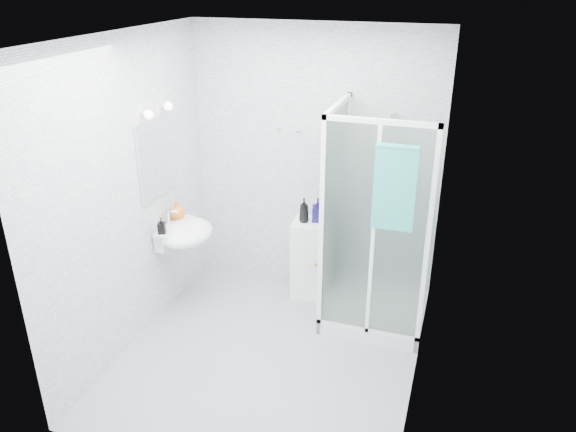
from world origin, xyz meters
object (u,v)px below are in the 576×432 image
(shampoo_bottle_b, at_px, (318,210))
(soap_dispenser_black, at_px, (162,226))
(storage_cabinet, at_px, (310,259))
(wall_basin, at_px, (184,233))
(shower_enclosure, at_px, (367,278))
(soap_dispenser_orange, at_px, (177,210))
(hand_towel, at_px, (395,186))
(shampoo_bottle_a, at_px, (304,210))

(shampoo_bottle_b, height_order, soap_dispenser_black, shampoo_bottle_b)
(shampoo_bottle_b, bearing_deg, storage_cabinet, -146.83)
(wall_basin, xyz_separation_m, shampoo_bottle_b, (1.09, 0.63, 0.11))
(storage_cabinet, bearing_deg, soap_dispenser_black, -149.95)
(storage_cabinet, xyz_separation_m, shampoo_bottle_b, (0.06, 0.04, 0.51))
(shower_enclosure, relative_size, shampoo_bottle_b, 8.75)
(shower_enclosure, relative_size, storage_cabinet, 2.51)
(soap_dispenser_orange, bearing_deg, hand_towel, -5.98)
(shampoo_bottle_a, bearing_deg, soap_dispenser_orange, -157.69)
(wall_basin, height_order, storage_cabinet, wall_basin)
(wall_basin, bearing_deg, hand_towel, -2.59)
(shampoo_bottle_b, relative_size, soap_dispenser_black, 1.54)
(storage_cabinet, distance_m, hand_towel, 1.55)
(shampoo_bottle_b, bearing_deg, hand_towel, -42.35)
(shampoo_bottle_a, bearing_deg, soap_dispenser_black, -144.74)
(wall_basin, xyz_separation_m, soap_dispenser_black, (-0.11, -0.19, 0.14))
(shampoo_bottle_a, bearing_deg, shampoo_bottle_b, 25.99)
(hand_towel, relative_size, soap_dispenser_black, 4.66)
(wall_basin, distance_m, soap_dispenser_orange, 0.24)
(shower_enclosure, distance_m, hand_towel, 1.16)
(wall_basin, bearing_deg, shampoo_bottle_a, 30.58)
(shower_enclosure, bearing_deg, storage_cabinet, 155.82)
(storage_cabinet, bearing_deg, shower_enclosure, -28.60)
(wall_basin, relative_size, shampoo_bottle_a, 2.32)
(wall_basin, distance_m, storage_cabinet, 1.26)
(hand_towel, distance_m, shampoo_bottle_b, 1.22)
(wall_basin, bearing_deg, soap_dispenser_black, -119.83)
(hand_towel, bearing_deg, soap_dispenser_orange, 174.02)
(shampoo_bottle_a, distance_m, soap_dispenser_black, 1.33)
(shower_enclosure, xyz_separation_m, hand_towel, (0.23, -0.40, 1.06))
(soap_dispenser_orange, height_order, soap_dispenser_black, soap_dispenser_orange)
(wall_basin, distance_m, soap_dispenser_black, 0.26)
(soap_dispenser_orange, bearing_deg, shower_enclosure, 6.13)
(shower_enclosure, xyz_separation_m, shampoo_bottle_b, (-0.56, 0.32, 0.46))
(wall_basin, relative_size, shampoo_bottle_b, 2.45)
(hand_towel, height_order, shampoo_bottle_a, hand_towel)
(wall_basin, height_order, soap_dispenser_orange, soap_dispenser_orange)
(shampoo_bottle_b, bearing_deg, soap_dispenser_orange, -157.32)
(soap_dispenser_black, bearing_deg, storage_cabinet, 34.48)
(shampoo_bottle_b, height_order, soap_dispenser_orange, soap_dispenser_orange)
(wall_basin, height_order, shampoo_bottle_b, shampoo_bottle_b)
(soap_dispenser_black, bearing_deg, shampoo_bottle_b, 34.42)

